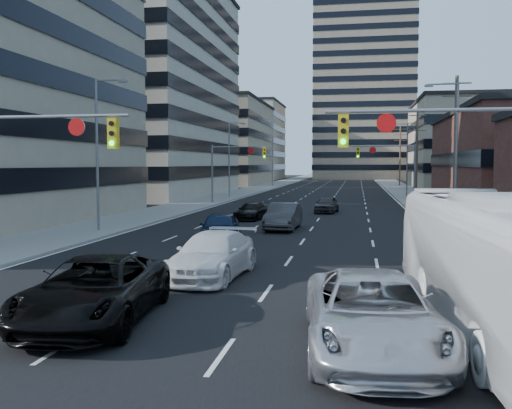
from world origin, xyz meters
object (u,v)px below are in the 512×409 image
object	(u,v)px
silver_suv	(373,314)
sedan_blue	(220,228)
black_pickup	(95,290)
transit_bus	(503,265)
white_van	(212,255)

from	to	relation	value
silver_suv	sedan_blue	world-z (taller)	silver_suv
silver_suv	black_pickup	bearing A→B (deg)	165.40
transit_bus	sedan_blue	xyz separation A→B (m)	(-10.29, 14.27, -0.90)
black_pickup	transit_bus	distance (m)	10.01
white_van	silver_suv	size ratio (longest dim) A/B	0.91
white_van	transit_bus	xyz separation A→B (m)	(8.45, -5.60, 0.90)
sedan_blue	black_pickup	bearing A→B (deg)	-95.93
black_pickup	sedan_blue	xyz separation A→B (m)	(-0.33, 14.82, -0.03)
white_van	sedan_blue	distance (m)	8.87
black_pickup	transit_bus	size ratio (longest dim) A/B	0.49
white_van	silver_suv	distance (m)	9.10
silver_suv	transit_bus	xyz separation A→B (m)	(3.02, 1.70, 0.86)
transit_bus	sedan_blue	bearing A→B (deg)	122.14
white_van	transit_bus	distance (m)	10.18
silver_suv	transit_bus	bearing A→B (deg)	24.10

